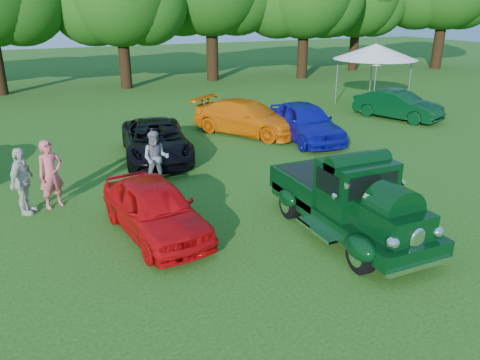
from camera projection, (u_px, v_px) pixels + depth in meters
name	position (u px, v px, depth m)	size (l,w,h in m)	color
ground	(278.00, 237.00, 11.74)	(120.00, 120.00, 0.00)	#1C4810
hero_pickup	(348.00, 201.00, 11.70)	(2.38, 5.10, 1.99)	black
red_convertible	(155.00, 208.00, 11.68)	(1.67, 4.15, 1.41)	#BE080C
back_car_black	(156.00, 140.00, 17.56)	(2.32, 5.04, 1.40)	black
back_car_orange	(247.00, 117.00, 20.88)	(2.09, 5.14, 1.49)	orange
back_car_blue	(305.00, 122.00, 19.86)	(1.90, 4.72, 1.61)	#0D0E93
back_car_green	(398.00, 105.00, 23.60)	(1.52, 4.35, 1.43)	black
spectator_pink	(51.00, 174.00, 13.17)	(0.72, 0.47, 1.97)	#D05562
spectator_grey	(156.00, 158.00, 14.90)	(0.86, 0.67, 1.76)	gray
spectator_white	(22.00, 181.00, 12.74)	(1.11, 0.46, 1.90)	beige
canopy_tent	(375.00, 52.00, 25.93)	(5.24, 5.24, 3.45)	white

